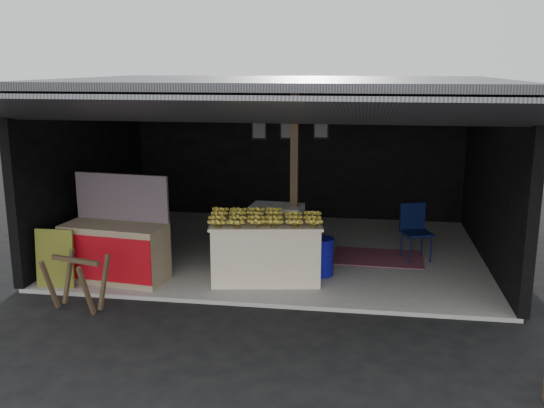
% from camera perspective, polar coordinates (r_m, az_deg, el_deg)
% --- Properties ---
extents(ground, '(80.00, 80.00, 0.00)m').
position_cam_1_polar(ground, '(8.42, -1.58, -9.69)').
color(ground, black).
rests_on(ground, ground).
extents(concrete_slab, '(7.00, 5.00, 0.06)m').
position_cam_1_polar(concrete_slab, '(10.73, 0.82, -4.45)').
color(concrete_slab, gray).
rests_on(concrete_slab, ground).
extents(shophouse, '(7.40, 7.29, 3.02)m').
position_cam_1_polar(shophouse, '(10.61, 1.11, 6.79)').
color(shophouse, black).
rests_on(shophouse, ground).
extents(banana_table, '(1.79, 1.26, 0.91)m').
position_cam_1_polar(banana_table, '(9.18, -0.58, -4.31)').
color(banana_table, white).
rests_on(banana_table, concrete_slab).
extents(banana_pile, '(1.65, 1.14, 0.18)m').
position_cam_1_polar(banana_pile, '(9.03, -0.58, -1.02)').
color(banana_pile, gold).
rests_on(banana_pile, banana_table).
extents(white_crate, '(0.88, 0.63, 0.94)m').
position_cam_1_polar(white_crate, '(10.02, 0.44, -2.73)').
color(white_crate, white).
rests_on(white_crate, concrete_slab).
extents(neighbor_stall, '(1.60, 0.86, 1.58)m').
position_cam_1_polar(neighbor_stall, '(9.43, -14.55, -4.14)').
color(neighbor_stall, '#998466').
rests_on(neighbor_stall, concrete_slab).
extents(green_signboard, '(0.58, 0.11, 0.87)m').
position_cam_1_polar(green_signboard, '(9.39, -19.77, -4.85)').
color(green_signboard, black).
rests_on(green_signboard, concrete_slab).
extents(sawhorse, '(0.79, 0.78, 0.73)m').
position_cam_1_polar(sawhorse, '(8.57, -17.91, -6.59)').
color(sawhorse, '#4C3B26').
rests_on(sawhorse, ground).
extents(water_barrel, '(0.38, 0.38, 0.56)m').
position_cam_1_polar(water_barrel, '(9.41, 4.63, -5.04)').
color(water_barrel, '#0D0D90').
rests_on(water_barrel, concrete_slab).
extents(plastic_chair, '(0.56, 0.56, 0.93)m').
position_cam_1_polar(plastic_chair, '(10.38, 13.28, -2.07)').
color(plastic_chair, black).
rests_on(plastic_chair, concrete_slab).
extents(magenta_rug, '(1.53, 1.05, 0.01)m').
position_cam_1_polar(magenta_rug, '(10.43, 9.95, -4.96)').
color(magenta_rug, maroon).
rests_on(magenta_rug, concrete_slab).
extents(picture_frames, '(1.62, 0.04, 0.46)m').
position_cam_1_polar(picture_frames, '(12.70, 1.62, 7.04)').
color(picture_frames, black).
rests_on(picture_frames, shophouse).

